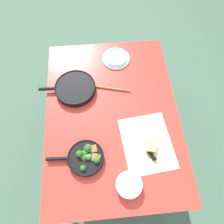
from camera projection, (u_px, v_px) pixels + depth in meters
ground_plane at (112, 143)px, 2.05m from camera, size 14.00×14.00×0.00m
dining_table_red at (112, 117)px, 1.47m from camera, size 1.30×0.93×0.72m
skillet_broccoli at (86, 157)px, 1.24m from camera, size 0.23×0.36×0.08m
skillet_eggs at (75, 88)px, 1.46m from camera, size 0.30×0.41×0.05m
wooden_spoon at (98, 87)px, 1.48m from camera, size 0.12×0.39×0.02m
parchment_sheet at (147, 143)px, 1.31m from camera, size 0.42×0.35×0.00m
grater_knife at (146, 147)px, 1.29m from camera, size 0.26×0.16×0.02m
cheese_block at (151, 146)px, 1.28m from camera, size 0.09×0.08×0.04m
dinner_plate_stack at (116, 58)px, 1.59m from camera, size 0.22×0.22×0.03m
prep_bowl_steel at (129, 185)px, 1.17m from camera, size 0.16×0.16×0.06m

